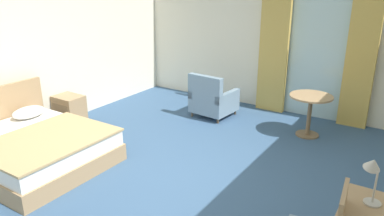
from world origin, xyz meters
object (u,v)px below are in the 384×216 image
(nightstand, at_px, (70,110))
(round_cafe_table, at_px, (310,106))
(desk_lamp, at_px, (373,170))
(armchair_by_window, at_px, (212,100))
(bed, at_px, (32,147))

(nightstand, distance_m, round_cafe_table, 4.31)
(desk_lamp, height_order, round_cafe_table, desk_lamp)
(desk_lamp, xyz_separation_m, armchair_by_window, (-3.20, 2.78, -0.71))
(nightstand, bearing_deg, bed, -59.26)
(bed, xyz_separation_m, armchair_by_window, (1.20, 3.15, 0.07))
(desk_lamp, bearing_deg, bed, -175.20)
(nightstand, xyz_separation_m, armchair_by_window, (1.99, 1.82, 0.06))
(nightstand, height_order, desk_lamp, desk_lamp)
(bed, height_order, nightstand, bed)
(bed, relative_size, round_cafe_table, 2.75)
(bed, relative_size, armchair_by_window, 2.29)
(nightstand, distance_m, desk_lamp, 5.33)
(bed, bearing_deg, round_cafe_table, 46.74)
(bed, bearing_deg, desk_lamp, 4.80)
(armchair_by_window, bearing_deg, nightstand, -137.55)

